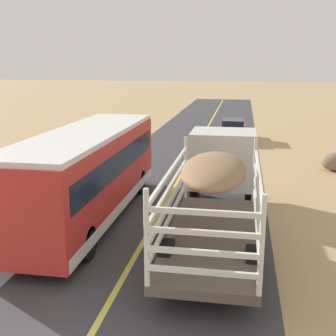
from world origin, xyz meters
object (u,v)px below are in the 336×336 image
at_px(car_far, 233,130).
at_px(bus, 88,172).
at_px(livestock_truck, 220,173).
at_px(boulder_near_shoulder, 335,162).

bearing_deg(car_far, bus, -105.27).
bearing_deg(livestock_truck, boulder_near_shoulder, 56.38).
relative_size(livestock_truck, boulder_near_shoulder, 6.83).
height_order(car_far, boulder_near_shoulder, car_far).
relative_size(livestock_truck, bus, 0.97).
height_order(livestock_truck, bus, bus).
xyz_separation_m(livestock_truck, boulder_near_shoulder, (5.57, 8.38, -1.32)).
distance_m(livestock_truck, car_far, 16.76).
distance_m(livestock_truck, bus, 4.68).
xyz_separation_m(car_far, boulder_near_shoulder, (5.51, -8.34, -0.22)).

